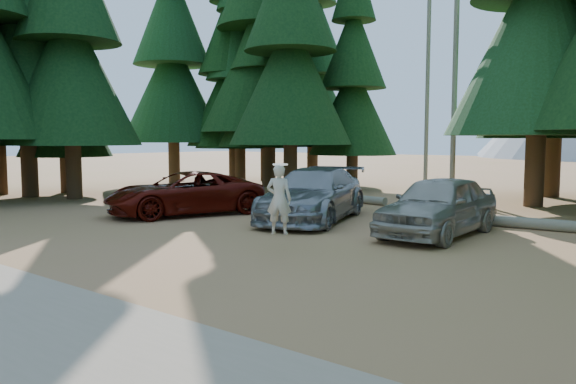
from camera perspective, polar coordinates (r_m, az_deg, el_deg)
name	(u,v)px	position (r m, az deg, el deg)	size (l,w,h in m)	color
ground	(210,242)	(15.18, -7.98, -5.03)	(160.00, 160.00, 0.00)	#A07A43
forest_belt_north	(439,197)	(27.64, 15.14, -0.45)	(36.00, 7.00, 22.00)	black
forest_belt_west	(50,195)	(30.07, -23.03, -0.24)	(6.00, 22.00, 22.00)	black
snag_front	(455,66)	(26.93, 16.63, 12.15)	(0.24, 0.24, 12.00)	gray
snag_back	(427,93)	(28.99, 13.97, 9.74)	(0.20, 0.20, 10.00)	gray
red_pickup	(184,193)	(20.63, -10.48, -0.12)	(2.59, 5.61, 1.56)	#560E07
silver_minivan_center	(313,194)	(18.88, 2.58, -0.24)	(2.46, 6.05, 1.75)	gray
silver_minivan_right	(438,206)	(16.45, 15.03, -1.33)	(2.02, 5.03, 1.71)	#AAA497
frisbee_player	(279,199)	(13.32, -0.92, -0.70)	(0.72, 0.62, 1.68)	beige
log_left	(342,197)	(24.87, 5.52, -0.53)	(0.34, 0.34, 4.74)	gray
log_mid	(461,215)	(20.24, 17.14, -2.25)	(0.25, 0.25, 2.98)	gray
log_right	(545,225)	(18.54, 24.67, -3.03)	(0.35, 0.35, 5.50)	gray
shrub_far_left	(239,195)	(24.76, -5.05, -0.32)	(0.98, 0.98, 0.54)	#27611D
shrub_left	(340,196)	(24.31, 5.35, -0.40)	(1.04, 1.04, 0.57)	#27611D
shrub_center_left	(303,200)	(22.97, 1.55, -0.82)	(0.89, 0.89, 0.49)	#27611D
shrub_center_right	(422,205)	(21.67, 13.44, -1.30)	(0.94, 0.94, 0.52)	#27611D
shrub_right	(435,207)	(20.85, 14.71, -1.51)	(1.05, 1.05, 0.58)	#27611D
shrub_edge_west	(180,197)	(24.43, -10.96, -0.46)	(1.01, 1.01, 0.56)	#27611D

